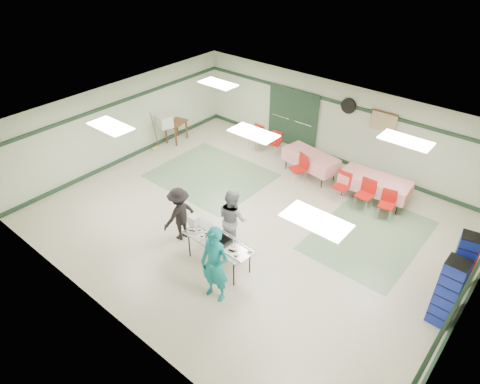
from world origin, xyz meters
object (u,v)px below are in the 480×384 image
Objects in this scene: crate_stack_red at (467,260)px; broom at (154,130)px; chair_b at (343,183)px; office_printer at (164,122)px; printer_table at (176,125)px; crate_stack_blue_a at (459,272)px; dining_table_b at (311,159)px; chair_d at (301,166)px; chair_loose_a at (276,140)px; volunteer_grey at (233,219)px; volunteer_dark at (179,214)px; dining_table_a at (375,183)px; crate_stack_blue_b at (447,292)px; chair_loose_b at (257,135)px; volunteer_teal at (215,265)px; chair_c at (388,201)px; chair_a at (366,191)px; serving_table at (218,242)px.

crate_stack_red is 0.84× the size of broom.
office_printer reaches higher than chair_b.
crate_stack_blue_a is at bearing -20.38° from printer_table.
crate_stack_red is (3.78, -1.16, 0.06)m from chair_b.
dining_table_b reaches higher than printer_table.
chair_d is 1.99m from chair_loose_a.
volunteer_dark is at bearing 43.77° from volunteer_grey.
crate_stack_blue_b reaches higher than dining_table_a.
crate_stack_blue_b is (3.04, -3.26, 0.26)m from dining_table_a.
chair_d is (0.88, 4.28, -0.17)m from volunteer_dark.
volunteer_dark is 1.64× the size of chair_loose_b.
chair_b is 0.96× the size of printer_table.
volunteer_teal is at bearing -148.25° from crate_stack_blue_b.
volunteer_teal is 2.16× the size of chair_c.
chair_d is 1.03× the size of chair_loose_b.
chair_d reaches higher than chair_a.
volunteer_grey is 2.10× the size of chair_loose_a.
chair_d is (-2.85, 0.00, 0.05)m from chair_c.
volunteer_teal is at bearing -49.72° from serving_table.
chair_b is 3.95m from crate_stack_red.
volunteer_grey reaches higher than broom.
volunteer_teal is 7.03m from chair_loose_b.
serving_table is 0.80m from volunteer_grey.
chair_b is 1.72× the size of office_printer.
crate_stack_red is at bearing 120.89° from volunteer_dark.
broom is (-10.38, 1.22, -0.08)m from crate_stack_blue_b.
volunteer_grey is 5.92m from broom.
printer_table is (-6.25, 4.65, -0.30)m from volunteer_teal.
volunteer_dark reaches higher than chair_b.
office_printer is at bearing -140.72° from chair_loose_b.
dining_table_a is at bearing 36.32° from chair_d.
serving_table is 4.71m from chair_a.
chair_b is 1.37m from chair_c.
dining_table_b is at bearing -3.05° from chair_loose_b.
dining_table_a is 1.23× the size of crate_stack_blue_b.
broom reaches higher than office_printer.
dining_table_b is (-1.20, 5.76, -0.36)m from volunteer_teal.
chair_loose_a is at bearing 151.75° from crate_stack_blue_b.
chair_loose_a reaches higher than serving_table.
broom is at bearing 176.53° from crate_stack_blue_a.
office_printer is (-5.42, 2.60, 0.10)m from volunteer_grey.
dining_table_b is at bearing 98.42° from serving_table.
volunteer_teal is 4.76m from crate_stack_blue_b.
chair_d is 5.17m from office_printer.
volunteer_dark is (-1.46, 0.13, 0.04)m from serving_table.
chair_a is (1.00, 5.20, -0.36)m from volunteer_teal.
volunteer_dark reaches higher than chair_d.
chair_loose_a is 7.89m from crate_stack_blue_b.
volunteer_dark is at bearing -91.43° from dining_table_b.
broom is at bearing -4.56° from volunteer_grey.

